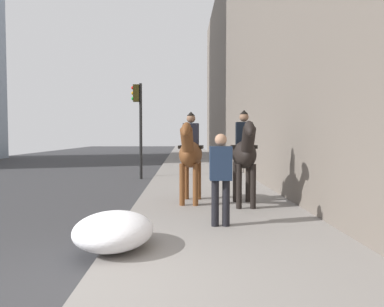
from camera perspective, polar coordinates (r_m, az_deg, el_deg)
sidewalk_slab at (r=4.47m, az=9.45°, el=-19.96°), size 120.00×3.93×0.12m
mounted_horse_near at (r=9.22m, az=-0.24°, el=0.13°), size 2.15×0.74×2.26m
mounted_horse_far at (r=8.93m, az=7.99°, el=0.12°), size 2.15×0.63×2.28m
pedestrian_greeting at (r=6.87m, az=4.39°, el=-3.02°), size 0.26×0.40×1.70m
traffic_light_near_curb at (r=15.57m, az=-8.15°, el=5.80°), size 0.20×0.44×3.93m
snow_pile_near at (r=5.76m, az=-11.86°, el=-11.39°), size 1.52×1.17×0.53m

